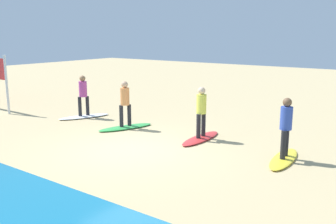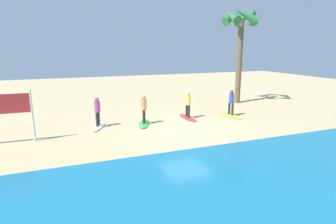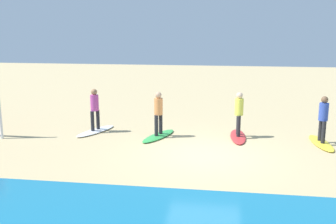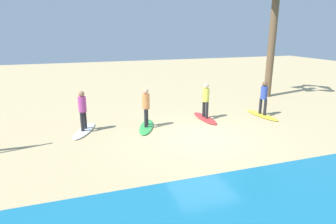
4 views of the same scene
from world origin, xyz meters
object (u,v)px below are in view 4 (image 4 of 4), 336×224
surfboard_red (205,118)px  surfer_red (206,98)px  surfboard_yellow (262,115)px  surfboard_white (84,131)px  surfer_white (83,108)px  surfboard_green (146,127)px  surfer_green (146,105)px  surfer_yellow (264,96)px

surfboard_red → surfer_red: surfer_red is taller
surfboard_yellow → surfboard_white: size_ratio=1.00×
surfboard_yellow → surfer_white: (8.45, -0.43, 0.99)m
surfer_white → surfboard_white: bearing=0.0°
surfboard_red → surfer_white: 5.65m
surfboard_green → surfboard_red: bearing=117.7°
surfboard_green → surfer_green: 0.99m
surfer_yellow → surfer_green: size_ratio=1.00×
surfboard_yellow → surfer_white: bearing=-98.9°
surfer_green → surfboard_green: bearing=-90.0°
surfboard_green → surfer_white: surfer_white is taller
surfboard_red → surfboard_green: size_ratio=1.00×
surfer_yellow → surfer_white: same height
surfboard_yellow → surfboard_white: 8.46m
surfboard_red → surfer_red: 0.99m
surfboard_white → surfer_green: bearing=105.3°
surfer_yellow → surfer_red: same height
surfboard_yellow → surfer_red: surfer_red is taller
surfboard_red → surfer_green: surfer_green is taller
surfboard_green → surfer_green: bearing=21.0°
surfer_green → surfboard_red: bearing=-173.3°
surfer_green → surfboard_white: size_ratio=0.78×
surfer_red → surfboard_red: bearing=90.0°
surfboard_yellow → surfer_white: size_ratio=1.28×
surfboard_yellow → surfer_red: size_ratio=1.28×
surfboard_white → surfer_white: surfer_white is taller
surfboard_red → surfer_green: size_ratio=1.28×
surfer_red → surfer_green: same height
surfboard_red → surfboard_white: bearing=-91.3°
surfer_red → surfer_yellow: bearing=171.5°
surfboard_red → surfboard_white: 5.56m
surfboard_white → surfer_white: size_ratio=1.28×
surfboard_green → surfer_green: size_ratio=1.28×
surfer_red → surfer_white: 5.56m
surfer_red → surfer_green: (2.97, 0.35, 0.00)m
surfer_white → surfboard_green: bearing=172.5°
surfer_red → surfboard_green: bearing=6.7°
surfboard_red → surfer_white: bearing=-91.3°
surfer_yellow → surfboard_red: 3.09m
surfer_red → surfboard_white: bearing=0.1°
surfer_red → surfboard_green: (2.97, 0.35, -0.99)m
surfboard_yellow → surfer_white: surfer_white is taller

